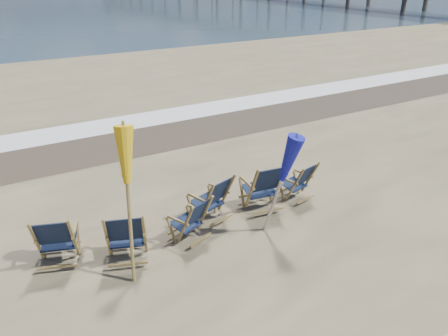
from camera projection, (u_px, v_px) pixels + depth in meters
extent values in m
cube|color=silver|center=(127.00, 122.00, 13.60)|extent=(200.00, 1.40, 0.01)
cube|color=#42362A|center=(144.00, 137.00, 12.42)|extent=(200.00, 2.60, 0.00)
cylinder|color=olive|center=(129.00, 206.00, 6.48)|extent=(0.06, 0.06, 2.41)
cone|color=yellow|center=(124.00, 162.00, 6.17)|extent=(0.30, 0.30, 0.85)
cylinder|color=#A5A5AD|center=(278.00, 185.00, 7.59)|extent=(0.06, 0.06, 1.96)
cone|color=#161A9C|center=(280.00, 159.00, 7.38)|extent=(0.30, 0.30, 0.85)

